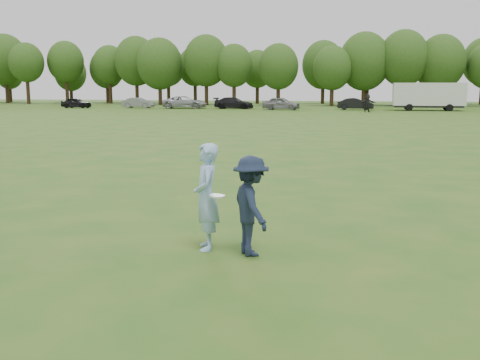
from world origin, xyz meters
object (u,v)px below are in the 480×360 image
Objects in this scene: player_far_d at (367,103)px; car_d at (234,103)px; car_f at (356,104)px; car_a at (76,103)px; defender at (251,206)px; car_b at (138,103)px; cargo_trailer at (429,95)px; thrower at (206,197)px; car_e at (281,103)px; car_c at (185,102)px.

car_d is (-16.22, 5.99, -0.27)m from player_far_d.
player_far_d reaches higher than car_d.
car_a is at bearing 93.61° from car_f.
car_a is (-33.91, 58.69, -0.19)m from defender.
cargo_trailer reaches higher than car_b.
thrower reaches higher than car_b.
car_a is at bearing 93.54° from car_e.
car_f is at bearing -97.54° from car_c.
car_d is at bearing -95.85° from car_c.
car_d is (-12.41, 59.99, -0.22)m from thrower.
player_far_d is at bearing -33.40° from defender.
thrower is at bearing -156.70° from car_b.
thrower is 0.85m from defender.
car_b is 0.45× the size of cargo_trailer.
defender is at bearing -165.56° from car_d.
defender is 0.40× the size of car_f.
cargo_trailer reaches higher than car_a.
car_c is 21.33m from car_f.
car_a is 20.72m from car_d.
car_a is at bearing 101.87° from car_b.
car_a is at bearing 145.79° from player_far_d.
car_a is at bearing 96.09° from car_d.
car_f is at bearing 159.71° from thrower.
car_c is (-19.61, 60.08, -0.08)m from defender.
car_b is (-28.95, 6.11, -0.32)m from player_far_d.
car_b is (7.94, 1.58, 0.01)m from car_a.
car_c reaches higher than car_d.
car_c is (14.29, 1.39, 0.11)m from car_a.
car_e is 8.85m from car_f.
car_b is 27.69m from car_f.
cargo_trailer is (6.99, 5.44, 0.79)m from player_far_d.
defender is 54.25m from player_far_d.
defender reaches higher than car_b.
car_a is 35.64m from car_f.
player_far_d is 37.17m from car_a.
cargo_trailer is (9.98, 59.61, 0.92)m from defender.
cargo_trailer reaches higher than car_f.
thrower is at bearing -169.56° from car_e.
defender is at bearing 60.53° from thrower.
car_f is at bearing -31.89° from defender.
car_c reaches higher than car_b.
car_e is (18.95, -1.97, 0.10)m from car_b.
thrower is 54.13m from player_far_d.
player_far_d is 0.35× the size of car_c.
car_d is 23.24m from cargo_trailer.
thrower is 0.44× the size of car_f.
car_b is 0.90× the size of car_e.
car_d reaches higher than car_b.
cargo_trailer reaches higher than car_e.
player_far_d is at bearing 158.12° from thrower.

